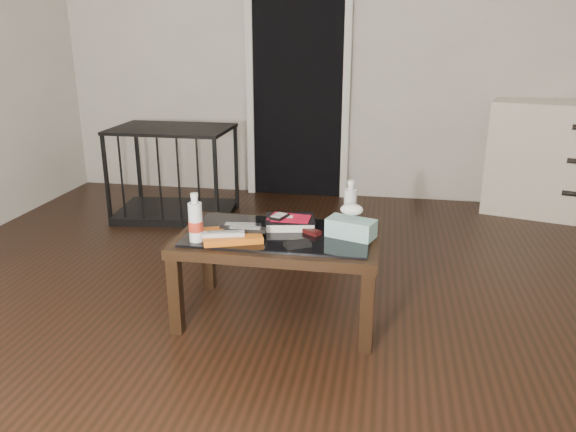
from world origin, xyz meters
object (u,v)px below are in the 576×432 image
textbook (290,222)px  dresser (569,161)px  water_bottle_left (195,217)px  tissue_box (351,228)px  coffee_table (279,245)px  pet_crate (175,188)px  water_bottle_right (350,203)px

textbook → dresser: bearing=35.0°
dresser → water_bottle_left: bearing=-120.1°
water_bottle_left → dresser: bearing=44.3°
tissue_box → dresser: bearing=71.5°
coffee_table → textbook: bearing=69.6°
water_bottle_left → tissue_box: water_bottle_left is taller
pet_crate → water_bottle_right: bearing=-48.1°
coffee_table → dresser: dresser is taller
dresser → water_bottle_right: (-1.58, -1.87, 0.13)m
water_bottle_right → textbook: bearing=-165.3°
coffee_table → water_bottle_left: (-0.37, -0.18, 0.18)m
textbook → water_bottle_left: size_ratio=1.05×
coffee_table → water_bottle_right: 0.43m
water_bottle_right → tissue_box: water_bottle_right is taller
pet_crate → tissue_box: bearing=-51.3°
pet_crate → tissue_box: (1.49, -1.49, 0.28)m
textbook → water_bottle_right: bearing=3.8°
coffee_table → tissue_box: tissue_box is taller
coffee_table → water_bottle_left: bearing=-153.8°
dresser → water_bottle_left: (-2.29, -2.23, 0.13)m
dresser → water_bottle_left: size_ratio=5.42×
coffee_table → tissue_box: 0.38m
water_bottle_right → tissue_box: 0.19m
pet_crate → water_bottle_right: pet_crate is taller
coffee_table → tissue_box: size_ratio=4.35×
textbook → coffee_table: bearing=-121.3°
dresser → pet_crate: dresser is taller
coffee_table → water_bottle_left: water_bottle_left is taller
water_bottle_left → water_bottle_right: 0.79m
coffee_table → water_bottle_right: (0.34, 0.19, 0.18)m
coffee_table → water_bottle_right: water_bottle_right is taller
dresser → tissue_box: dresser is taller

